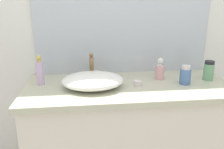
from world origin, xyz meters
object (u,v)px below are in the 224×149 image
spray_can (160,71)px  soap_dispenser (40,72)px  lotion_bottle (185,75)px  sink_basin (93,80)px  perfume_bottle (209,71)px  candle_jar (138,83)px

spray_can → soap_dispenser: bearing=-178.5°
soap_dispenser → spray_can: size_ratio=1.29×
soap_dispenser → lotion_bottle: bearing=-6.0°
sink_basin → soap_dispenser: bearing=164.5°
lotion_bottle → perfume_bottle: perfume_bottle is taller
sink_basin → spray_can: size_ratio=2.56×
lotion_bottle → perfume_bottle: 0.21m
soap_dispenser → perfume_bottle: size_ratio=1.45×
perfume_bottle → spray_can: bearing=170.4°
perfume_bottle → spray_can: 0.34m
spray_can → sink_basin: bearing=-166.4°
candle_jar → soap_dispenser: bearing=171.5°
spray_can → candle_jar: 0.22m
lotion_bottle → candle_jar: lotion_bottle is taller
spray_can → perfume_bottle: bearing=-9.6°
perfume_bottle → spray_can: spray_can is taller
lotion_bottle → spray_can: size_ratio=0.82×
soap_dispenser → spray_can: soap_dispenser is taller
soap_dispenser → lotion_bottle: (0.96, -0.10, -0.03)m
perfume_bottle → lotion_bottle: bearing=-161.9°
lotion_bottle → sink_basin: bearing=179.5°
sink_basin → perfume_bottle: perfume_bottle is taller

